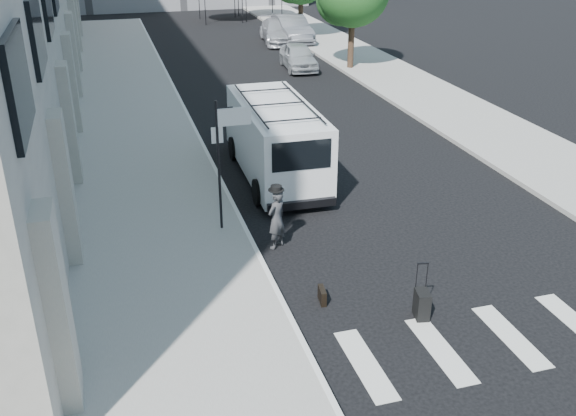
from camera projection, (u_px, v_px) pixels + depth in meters
ground at (356, 278)px, 15.16m from camera, size 120.00×120.00×0.00m
sidewalk_left at (129, 106)px, 27.96m from camera, size 4.50×48.00×0.15m
sidewalk_right at (374, 67)px, 34.77m from camera, size 4.00×56.00×0.15m
sign_pole at (227, 138)px, 16.21m from camera, size 1.03×0.07×3.50m
businessman at (276, 219)px, 16.20m from camera, size 0.70×0.65×1.60m
briefcase at (322, 295)px, 14.18m from camera, size 0.18×0.45×0.34m
suitcase at (422, 304)px, 13.59m from camera, size 0.36×0.49×1.22m
cargo_van at (275, 139)px, 20.45m from camera, size 2.39×6.48×2.41m
parked_car_a at (298, 56)px, 34.38m from camera, size 1.92×4.08×1.35m
parked_car_b at (291, 29)px, 41.11m from camera, size 1.78×5.09×1.68m
parked_car_c at (279, 31)px, 41.02m from camera, size 2.60×5.22×1.46m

